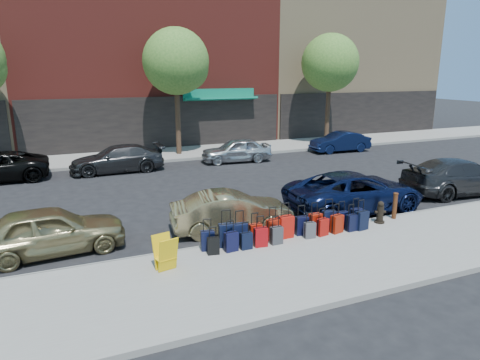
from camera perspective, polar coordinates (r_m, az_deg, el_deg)
name	(u,v)px	position (r m, az deg, el deg)	size (l,w,h in m)	color
ground	(229,199)	(17.17, -1.50, -2.52)	(120.00, 120.00, 0.00)	black
sidewalk_near	(318,261)	(11.72, 10.38, -10.63)	(60.00, 4.00, 0.15)	gray
sidewalk_far	(169,154)	(26.47, -9.44, 3.45)	(60.00, 4.00, 0.15)	gray
curb_near	(282,235)	(13.31, 5.62, -7.35)	(60.00, 0.08, 0.15)	gray
curb_far	(178,160)	(24.54, -8.32, 2.65)	(60.00, 0.08, 0.15)	gray
building_right	(324,23)	(40.10, 11.17, 19.79)	(15.00, 12.12, 18.00)	tan
tree_center	(178,63)	(25.69, -8.22, 15.15)	(3.80, 3.80, 7.27)	black
tree_right	(332,64)	(30.15, 12.14, 14.84)	(3.80, 3.80, 7.27)	black
suitcase_front_0	(208,240)	(11.95, -4.33, -8.05)	(0.40, 0.27, 0.90)	black
suitcase_front_1	(227,235)	(12.15, -1.79, -7.36)	(0.48, 0.32, 1.06)	black
suitcase_front_2	(240,234)	(12.31, 0.03, -7.18)	(0.42, 0.24, 0.99)	black
suitcase_front_3	(255,233)	(12.50, 2.07, -7.04)	(0.36, 0.20, 0.87)	maroon
suitcase_front_4	(274,229)	(12.68, 4.49, -6.58)	(0.43, 0.28, 0.98)	maroon
suitcase_front_5	(286,227)	(12.83, 6.13, -6.24)	(0.45, 0.26, 1.07)	#B2130B
suitcase_front_6	(302,226)	(13.13, 8.22, -6.04)	(0.40, 0.24, 0.92)	black
suitcase_front_7	(315,223)	(13.42, 9.99, -5.63)	(0.41, 0.25, 0.94)	#9C1A0A
suitcase_front_8	(329,220)	(13.67, 11.79, -5.27)	(0.44, 0.30, 0.99)	black
suitcase_front_9	(342,220)	(13.92, 13.45, -5.17)	(0.36, 0.20, 0.87)	black
suitcase_front_10	(356,217)	(14.25, 15.23, -4.78)	(0.38, 0.21, 0.90)	black
suitcase_back_0	(213,246)	(11.71, -3.59, -8.74)	(0.35, 0.23, 0.77)	black
suitcase_back_1	(231,242)	(11.87, -1.20, -8.21)	(0.39, 0.25, 0.88)	black
suitcase_back_2	(246,241)	(12.01, 0.82, -8.09)	(0.33, 0.20, 0.78)	black
suitcase_back_3	(261,237)	(12.18, 2.78, -7.60)	(0.40, 0.26, 0.89)	maroon
suitcase_back_4	(276,235)	(12.38, 4.88, -7.36)	(0.36, 0.22, 0.83)	#343539
suitcase_back_6	(310,230)	(12.93, 9.28, -6.62)	(0.34, 0.22, 0.78)	#424147
suitcase_back_7	(322,227)	(13.19, 10.92, -6.17)	(0.38, 0.26, 0.85)	#980E09
suitcase_back_8	(337,224)	(13.49, 12.79, -5.72)	(0.42, 0.29, 0.91)	maroon
suitcase_back_9	(352,223)	(13.75, 14.67, -5.53)	(0.37, 0.23, 0.85)	black
suitcase_back_10	(362,220)	(13.93, 15.92, -5.20)	(0.43, 0.29, 0.96)	black
fire_hydrant	(380,213)	(14.71, 18.18, -4.18)	(0.38, 0.33, 0.73)	black
bollard	(395,205)	(15.24, 19.94, -3.21)	(0.16, 0.16, 0.89)	#38190C
display_rack	(165,253)	(10.92, -9.92, -9.60)	(0.59, 0.63, 0.87)	yellow
car_near_0	(50,231)	(13.03, -23.99, -6.18)	(1.62, 4.02, 1.37)	#9C8F60
car_near_1	(232,212)	(13.62, -1.07, -4.25)	(1.34, 3.86, 1.27)	#998A5E
car_near_2	(355,192)	(16.10, 15.06, -1.51)	(2.38, 5.17, 1.44)	#0D163C
car_near_3	(460,176)	(19.93, 27.27, 0.42)	(2.05, 5.05, 1.47)	#2E2E30
car_far_1	(117,159)	(22.51, -16.07, 2.74)	(1.89, 4.64, 1.35)	#303032
car_far_2	(236,150)	(24.07, -0.50, 4.00)	(1.57, 3.91, 1.33)	silver
car_far_3	(340,142)	(27.88, 13.19, 4.97)	(1.34, 3.83, 1.26)	#0D193C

